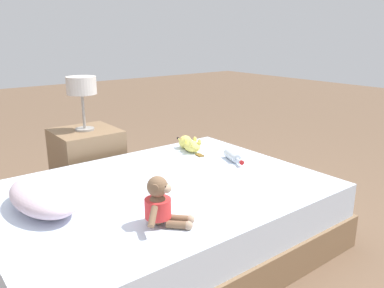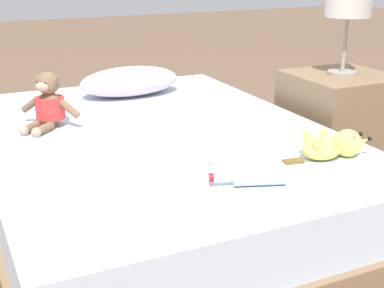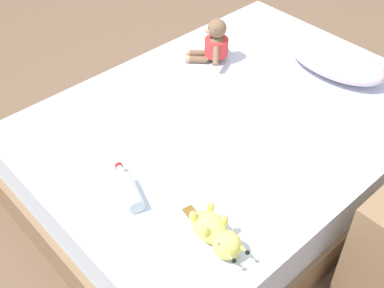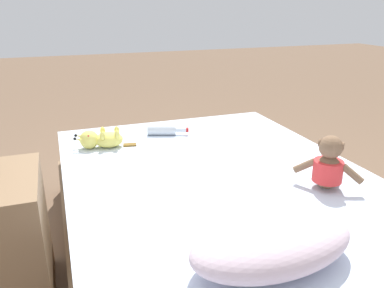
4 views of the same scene
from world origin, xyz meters
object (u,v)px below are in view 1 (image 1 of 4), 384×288
(pillow, at_px, (43,196))
(plush_yellow_creature, at_px, (189,144))
(bedside_lamp, at_px, (82,88))
(plush_monkey, at_px, (160,205))
(glass_bottle, at_px, (233,156))
(nightstand, at_px, (88,165))
(bed, at_px, (161,219))

(pillow, height_order, plush_yellow_creature, pillow)
(bedside_lamp, bearing_deg, plush_monkey, 170.83)
(plush_monkey, bearing_deg, pillow, 37.44)
(plush_yellow_creature, relative_size, glass_bottle, 1.36)
(pillow, height_order, nightstand, pillow)
(nightstand, bearing_deg, plush_yellow_creature, -131.56)
(pillow, relative_size, nightstand, 0.98)
(plush_monkey, height_order, glass_bottle, plush_monkey)
(nightstand, bearing_deg, bed, -178.35)
(bed, bearing_deg, plush_yellow_creature, -50.65)
(plush_yellow_creature, distance_m, bedside_lamp, 0.89)
(bedside_lamp, bearing_deg, glass_bottle, -142.79)
(nightstand, bearing_deg, glass_bottle, -142.79)
(bed, xyz_separation_m, bedside_lamp, (0.98, 0.03, 0.67))
(bedside_lamp, bearing_deg, pillow, 145.92)
(bed, xyz_separation_m, glass_bottle, (0.09, -0.65, 0.24))
(plush_yellow_creature, relative_size, nightstand, 0.60)
(bedside_lamp, bearing_deg, plush_yellow_creature, -131.56)
(pillow, distance_m, glass_bottle, 1.27)
(plush_monkey, bearing_deg, glass_bottle, -62.72)
(bed, height_order, nightstand, nightstand)
(glass_bottle, height_order, nightstand, nightstand)
(pillow, bearing_deg, bed, -99.76)
(plush_yellow_creature, relative_size, bedside_lamp, 0.82)
(glass_bottle, bearing_deg, nightstand, 37.21)
(pillow, xyz_separation_m, plush_monkey, (-0.49, -0.37, 0.02))
(plush_monkey, relative_size, nightstand, 0.47)
(plush_yellow_creature, distance_m, nightstand, 0.81)
(plush_yellow_creature, bearing_deg, plush_monkey, 136.06)
(pillow, bearing_deg, plush_monkey, -142.56)
(plush_monkey, distance_m, nightstand, 1.40)
(pillow, xyz_separation_m, nightstand, (0.88, -0.59, -0.20))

